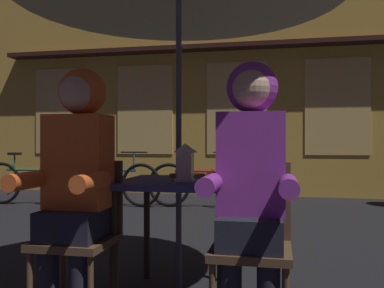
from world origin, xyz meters
name	(u,v)px	position (x,y,z in m)	size (l,w,h in m)	color
cafe_table	(179,196)	(0.00, 0.00, 0.64)	(0.72, 0.72, 0.74)	navy
lantern	(185,161)	(0.06, -0.08, 0.86)	(0.11, 0.11, 0.23)	white
chair_left	(81,228)	(-0.48, -0.37, 0.49)	(0.40, 0.40, 0.87)	#513823
chair_right	(252,236)	(0.48, -0.37, 0.49)	(0.40, 0.40, 0.87)	#513823
person_left_hooded	(76,166)	(-0.48, -0.43, 0.85)	(0.45, 0.56, 1.40)	black
person_right_hooded	(251,168)	(0.48, -0.43, 0.85)	(0.45, 0.56, 1.40)	black
shopfront_building	(238,31)	(-0.13, 5.40, 3.09)	(10.00, 0.93, 6.20)	gold
bicycle_nearest	(31,182)	(-3.16, 3.30, 0.35)	(1.68, 0.12, 0.84)	black
bicycle_second	(111,183)	(-1.92, 3.49, 0.35)	(1.67, 0.25, 0.84)	black
bicycle_third	(202,185)	(-0.49, 3.54, 0.35)	(1.68, 0.08, 0.84)	black
book	(187,175)	(0.01, 0.22, 0.75)	(0.20, 0.14, 0.02)	olive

